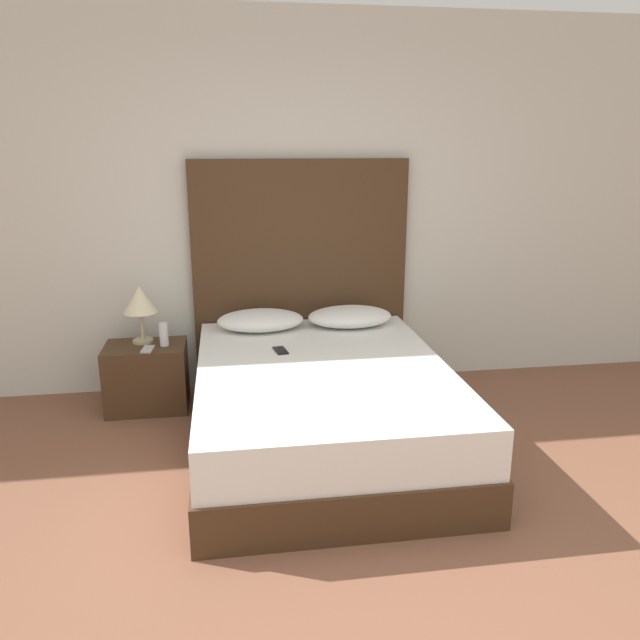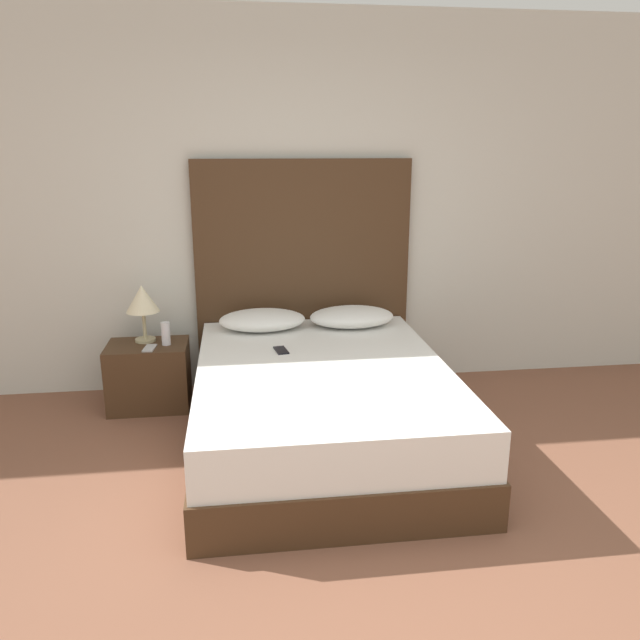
{
  "view_description": "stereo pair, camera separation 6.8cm",
  "coord_description": "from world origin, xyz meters",
  "px_view_note": "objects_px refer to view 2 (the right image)",
  "views": [
    {
      "loc": [
        -0.53,
        -1.82,
        1.8
      ],
      "look_at": [
        0.01,
        1.74,
        0.77
      ],
      "focal_mm": 35.0,
      "sensor_mm": 36.0,
      "label": 1
    },
    {
      "loc": [
        -0.46,
        -1.83,
        1.8
      ],
      "look_at": [
        0.01,
        1.74,
        0.77
      ],
      "focal_mm": 35.0,
      "sensor_mm": 36.0,
      "label": 2
    }
  ],
  "objects_px": {
    "phone_on_nightstand": "(150,348)",
    "phone_on_bed": "(281,350)",
    "table_lamp": "(142,300)",
    "nightstand": "(149,376)",
    "bed": "(322,406)"
  },
  "relations": [
    {
      "from": "phone_on_nightstand",
      "to": "bed",
      "type": "bearing_deg",
      "value": -30.49
    },
    {
      "from": "bed",
      "to": "phone_on_nightstand",
      "type": "xyz_separation_m",
      "value": [
        -1.09,
        0.64,
        0.21
      ]
    },
    {
      "from": "phone_on_bed",
      "to": "nightstand",
      "type": "height_order",
      "value": "phone_on_bed"
    },
    {
      "from": "table_lamp",
      "to": "phone_on_bed",
      "type": "bearing_deg",
      "value": -29.9
    },
    {
      "from": "table_lamp",
      "to": "phone_on_nightstand",
      "type": "xyz_separation_m",
      "value": [
        0.05,
        -0.18,
        -0.29
      ]
    },
    {
      "from": "phone_on_nightstand",
      "to": "phone_on_bed",
      "type": "bearing_deg",
      "value": -22.05
    },
    {
      "from": "phone_on_bed",
      "to": "nightstand",
      "type": "relative_size",
      "value": 0.29
    },
    {
      "from": "bed",
      "to": "phone_on_bed",
      "type": "bearing_deg",
      "value": 127.68
    },
    {
      "from": "bed",
      "to": "nightstand",
      "type": "distance_m",
      "value": 1.34
    },
    {
      "from": "phone_on_nightstand",
      "to": "nightstand",
      "type": "bearing_deg",
      "value": 108.66
    },
    {
      "from": "phone_on_nightstand",
      "to": "table_lamp",
      "type": "bearing_deg",
      "value": 105.81
    },
    {
      "from": "nightstand",
      "to": "table_lamp",
      "type": "relative_size",
      "value": 1.37
    },
    {
      "from": "table_lamp",
      "to": "phone_on_nightstand",
      "type": "relative_size",
      "value": 2.56
    },
    {
      "from": "phone_on_bed",
      "to": "nightstand",
      "type": "xyz_separation_m",
      "value": [
        -0.9,
        0.45,
        -0.3
      ]
    },
    {
      "from": "nightstand",
      "to": "phone_on_nightstand",
      "type": "height_order",
      "value": "phone_on_nightstand"
    }
  ]
}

